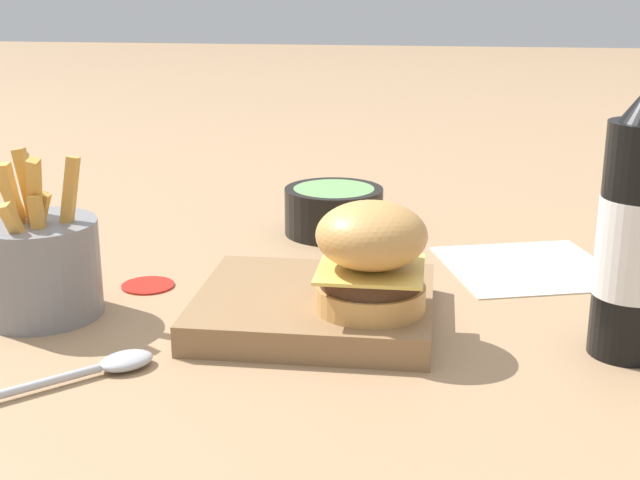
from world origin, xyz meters
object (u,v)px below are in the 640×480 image
burger (371,256)px  side_bowl (334,210)px  fries_basket (39,265)px  spoon (104,367)px  ketchup_bottle (637,235)px  serving_board (320,307)px

burger → side_bowl: size_ratio=0.80×
side_bowl → fries_basket: bearing=51.7°
fries_basket → spoon: bearing=131.6°
ketchup_bottle → fries_basket: size_ratio=1.48×
burger → ketchup_bottle: bearing=179.3°
burger → side_bowl: bearing=-77.7°
fries_basket → ketchup_bottle: bearing=177.9°
burger → spoon: bearing=26.0°
ketchup_bottle → serving_board: bearing=-7.8°
serving_board → spoon: serving_board is taller
fries_basket → serving_board: bearing=-176.3°
serving_board → burger: burger is taller
ketchup_bottle → spoon: (0.42, 0.10, -0.10)m
serving_board → ketchup_bottle: size_ratio=0.94×
ketchup_bottle → fries_basket: bearing=-2.1°
serving_board → spoon: 0.20m
side_bowl → burger: bearing=102.3°
burger → ketchup_bottle: (-0.21, 0.00, 0.03)m
burger → side_bowl: (0.07, -0.32, -0.05)m
serving_board → spoon: bearing=40.5°
side_bowl → spoon: 0.44m
side_bowl → ketchup_bottle: bearing=131.5°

